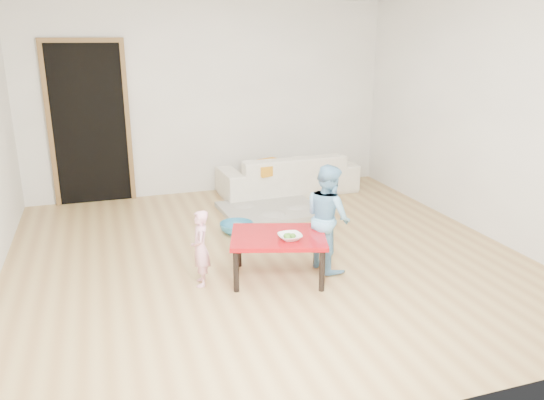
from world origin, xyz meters
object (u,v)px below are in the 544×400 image
child_pink (200,248)px  child_blue (328,217)px  red_table (278,257)px  sofa (288,174)px  basin (237,228)px  bowl (290,237)px

child_pink → child_blue: 1.22m
red_table → child_pink: size_ratio=1.22×
red_table → child_blue: bearing=8.8°
sofa → child_blue: size_ratio=1.89×
child_blue → basin: bearing=17.0°
bowl → child_pink: 0.79m
child_pink → basin: size_ratio=1.82×
red_table → child_pink: 0.71m
bowl → child_pink: bearing=163.0°
red_table → basin: red_table is taller
sofa → basin: sofa is taller
bowl → child_pink: size_ratio=0.30×
sofa → red_table: (-1.02, -2.58, -0.07)m
red_table → bowl: bowl is taller
basin → child_pink: bearing=-118.4°
bowl → basin: bowl is taller
sofa → bowl: 2.89m
sofa → red_table: 2.77m
red_table → child_blue: 0.60m
bowl → child_blue: size_ratio=0.20×
child_blue → basin: 1.38m
red_table → bowl: size_ratio=4.08×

